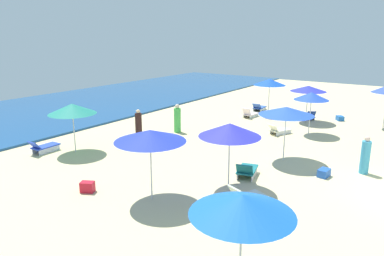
% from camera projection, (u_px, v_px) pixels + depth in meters
% --- Properties ---
extents(ocean, '(60.00, 12.97, 0.12)m').
position_uv_depth(ocean, '(28.00, 114.00, 25.46)').
color(ocean, navy).
rests_on(ocean, ground_plane).
extents(umbrella_0, '(2.23, 2.23, 2.36)m').
position_uv_depth(umbrella_0, '(72.00, 109.00, 16.99)').
color(umbrella_0, silver).
rests_on(umbrella_0, ground_plane).
extents(lounge_chair_0_0, '(1.41, 0.66, 0.68)m').
position_uv_depth(lounge_chair_0_0, '(44.00, 147.00, 17.41)').
color(lounge_chair_0_0, silver).
rests_on(lounge_chair_0_0, ground_plane).
extents(umbrella_1, '(2.20, 2.20, 2.51)m').
position_uv_depth(umbrella_1, '(270.00, 82.00, 25.03)').
color(umbrella_1, silver).
rests_on(umbrella_1, ground_plane).
extents(lounge_chair_1_0, '(1.48, 0.71, 0.61)m').
position_uv_depth(lounge_chair_1_0, '(259.00, 107.00, 26.97)').
color(lounge_chair_1_0, silver).
rests_on(lounge_chair_1_0, ground_plane).
extents(lounge_chair_1_1, '(1.33, 0.73, 0.72)m').
position_uv_depth(lounge_chair_1_1, '(250.00, 114.00, 24.76)').
color(lounge_chair_1_1, silver).
rests_on(lounge_chair_1_1, ground_plane).
extents(umbrella_2, '(2.38, 2.38, 2.46)m').
position_uv_depth(umbrella_2, '(286.00, 111.00, 15.78)').
color(umbrella_2, silver).
rests_on(umbrella_2, ground_plane).
extents(umbrella_3, '(2.17, 2.17, 2.43)m').
position_uv_depth(umbrella_3, '(242.00, 205.00, 7.24)').
color(umbrella_3, silver).
rests_on(umbrella_3, ground_plane).
extents(umbrella_4, '(2.25, 2.25, 2.34)m').
position_uv_depth(umbrella_4, '(308.00, 89.00, 23.04)').
color(umbrella_4, silver).
rests_on(umbrella_4, ground_plane).
extents(lounge_chair_4_0, '(1.60, 1.29, 0.66)m').
position_uv_depth(lounge_chair_4_0, '(309.00, 115.00, 24.36)').
color(lounge_chair_4_0, silver).
rests_on(lounge_chair_4_0, ground_plane).
extents(umbrella_5, '(2.24, 2.24, 2.47)m').
position_uv_depth(umbrella_5, '(230.00, 130.00, 12.86)').
color(umbrella_5, silver).
rests_on(umbrella_5, ground_plane).
extents(lounge_chair_5_0, '(1.46, 0.98, 0.71)m').
position_uv_depth(lounge_chair_5_0, '(247.00, 170.00, 14.39)').
color(lounge_chair_5_0, silver).
rests_on(lounge_chair_5_0, ground_plane).
extents(lounge_chair_5_1, '(1.42, 1.06, 0.77)m').
position_uv_depth(lounge_chair_5_1, '(247.00, 197.00, 12.01)').
color(lounge_chair_5_1, silver).
rests_on(lounge_chair_5_1, ground_plane).
extents(umbrella_6, '(1.92, 1.92, 2.39)m').
position_uv_depth(umbrella_6, '(312.00, 96.00, 20.13)').
color(umbrella_6, silver).
rests_on(umbrella_6, ground_plane).
extents(lounge_chair_6_0, '(1.49, 1.11, 0.63)m').
position_uv_depth(lounge_chair_6_0, '(279.00, 130.00, 20.64)').
color(lounge_chair_6_0, silver).
rests_on(lounge_chair_6_0, ground_plane).
extents(umbrella_8, '(2.40, 2.40, 2.47)m').
position_uv_depth(umbrella_8, '(150.00, 136.00, 11.95)').
color(umbrella_8, silver).
rests_on(umbrella_8, ground_plane).
extents(beachgoer_0, '(0.41, 0.41, 1.65)m').
position_uv_depth(beachgoer_0, '(177.00, 119.00, 20.90)').
color(beachgoer_0, green).
rests_on(beachgoer_0, ground_plane).
extents(beachgoer_1, '(0.44, 0.44, 1.58)m').
position_uv_depth(beachgoer_1, '(365.00, 156.00, 14.67)').
color(beachgoer_1, '#3D9CC7').
rests_on(beachgoer_1, ground_plane).
extents(beachgoer_3, '(0.50, 0.50, 1.70)m').
position_uv_depth(beachgoer_3, '(139.00, 126.00, 19.21)').
color(beachgoer_3, black).
rests_on(beachgoer_3, ground_plane).
extents(cooler_box_0, '(0.65, 0.62, 0.30)m').
position_uv_depth(cooler_box_0, '(340.00, 118.00, 23.88)').
color(cooler_box_0, blue).
rests_on(cooler_box_0, ground_plane).
extents(cooler_box_1, '(0.50, 0.57, 0.39)m').
position_uv_depth(cooler_box_1, '(87.00, 187.00, 13.05)').
color(cooler_box_1, red).
rests_on(cooler_box_1, ground_plane).
extents(cooler_box_2, '(0.59, 0.43, 0.31)m').
position_uv_depth(cooler_box_2, '(324.00, 173.00, 14.47)').
color(cooler_box_2, blue).
rests_on(cooler_box_2, ground_plane).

